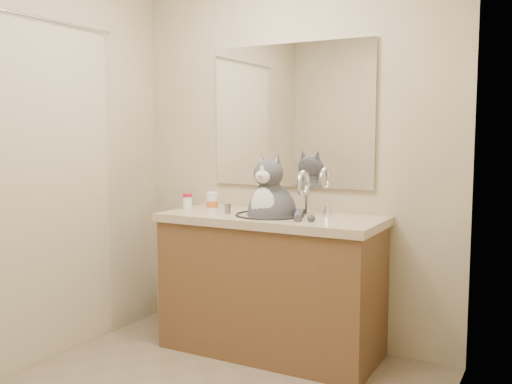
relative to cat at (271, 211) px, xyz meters
The scene contains 8 objects.
room 0.99m from the cat, 90.82° to the right, with size 2.22×2.52×2.42m.
vanity 0.44m from the cat, 114.54° to the left, with size 1.34×0.59×1.12m.
mirror 0.64m from the cat, 92.56° to the left, with size 1.10×0.02×0.90m, color white.
shower_curtain 1.36m from the cat, 141.83° to the right, with size 0.02×1.30×1.93m.
cat is the anchor object (origin of this frame).
pill_bottle_redcap 0.60m from the cat, behind, with size 0.07×0.07×0.10m.
pill_bottle_orange 0.39m from the cat, behind, with size 0.08×0.08×0.12m.
grey_canister 0.28m from the cat, 169.75° to the right, with size 0.05×0.05×0.06m.
Camera 1 is at (1.53, -2.07, 1.34)m, focal length 40.00 mm.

